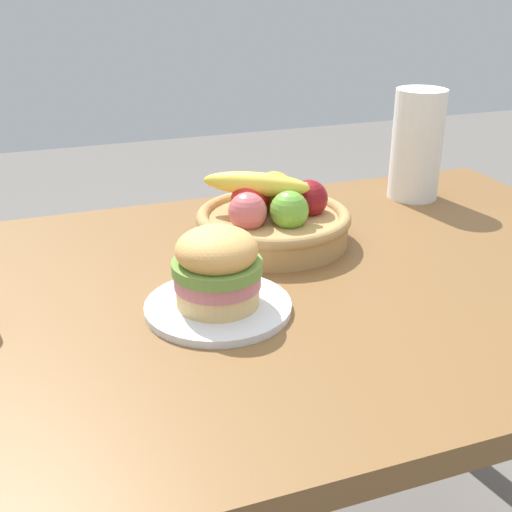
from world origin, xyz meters
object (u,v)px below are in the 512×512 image
at_px(plate, 218,307).
at_px(fruit_basket, 273,218).
at_px(paper_towel_roll, 417,145).
at_px(sandwich, 217,267).

xyz_separation_m(plate, fruit_basket, (0.18, 0.23, 0.04)).
distance_m(fruit_basket, paper_towel_roll, 0.42).
bearing_deg(fruit_basket, plate, -128.00).
bearing_deg(sandwich, plate, 0.00).
height_order(sandwich, fruit_basket, fruit_basket).
bearing_deg(plate, paper_towel_roll, 32.45).
relative_size(plate, paper_towel_roll, 0.93).
xyz_separation_m(plate, paper_towel_roll, (0.57, 0.36, 0.11)).
xyz_separation_m(plate, sandwich, (0.00, 0.00, 0.07)).
distance_m(plate, sandwich, 0.07).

